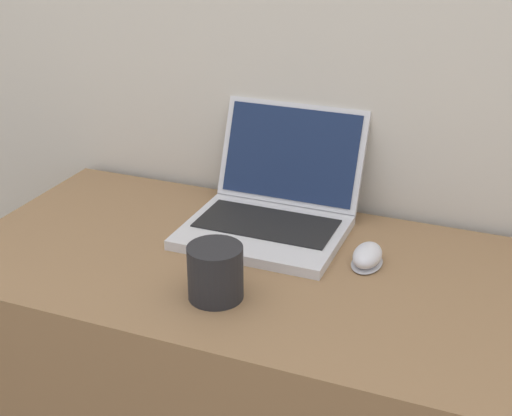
% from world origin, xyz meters
% --- Properties ---
extents(laptop, '(0.31, 0.33, 0.22)m').
position_xyz_m(laptop, '(-0.08, 0.44, 0.82)').
color(laptop, silver).
rests_on(laptop, desk).
extents(drink_cup, '(0.09, 0.09, 0.10)m').
position_xyz_m(drink_cup, '(-0.07, 0.15, 0.82)').
color(drink_cup, '#232326').
rests_on(drink_cup, desk).
extents(computer_mouse, '(0.06, 0.09, 0.04)m').
position_xyz_m(computer_mouse, '(0.14, 0.36, 0.79)').
color(computer_mouse, '#B2B2B7').
rests_on(computer_mouse, desk).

